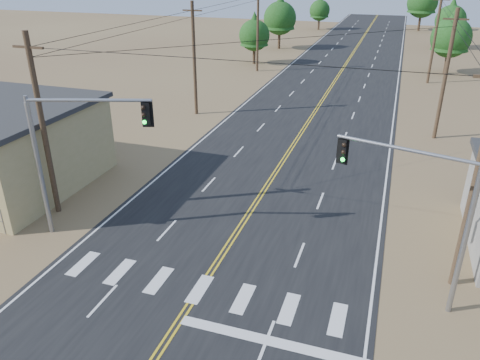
% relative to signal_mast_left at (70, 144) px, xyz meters
% --- Properties ---
extents(road, '(15.00, 200.00, 0.02)m').
position_rel_signal_mast_left_xyz_m(road, '(7.73, 19.49, -4.97)').
color(road, black).
rests_on(road, ground).
extents(utility_pole_left_near, '(1.80, 0.30, 10.00)m').
position_rel_signal_mast_left_xyz_m(utility_pole_left_near, '(-2.77, 1.49, 0.14)').
color(utility_pole_left_near, '#4C3826').
rests_on(utility_pole_left_near, ground).
extents(utility_pole_left_mid, '(1.80, 0.30, 10.00)m').
position_rel_signal_mast_left_xyz_m(utility_pole_left_mid, '(-2.77, 21.49, 0.14)').
color(utility_pole_left_mid, '#4C3826').
rests_on(utility_pole_left_mid, ground).
extents(utility_pole_left_far, '(1.80, 0.30, 10.00)m').
position_rel_signal_mast_left_xyz_m(utility_pole_left_far, '(-2.77, 41.49, 0.14)').
color(utility_pole_left_far, '#4C3826').
rests_on(utility_pole_left_far, ground).
extents(utility_pole_right_near, '(1.80, 0.30, 10.00)m').
position_rel_signal_mast_left_xyz_m(utility_pole_right_near, '(18.23, 1.49, 0.14)').
color(utility_pole_right_near, '#4C3826').
rests_on(utility_pole_right_near, ground).
extents(utility_pole_right_mid, '(1.80, 0.30, 10.00)m').
position_rel_signal_mast_left_xyz_m(utility_pole_right_mid, '(18.23, 21.49, 0.14)').
color(utility_pole_right_mid, '#4C3826').
rests_on(utility_pole_right_mid, ground).
extents(utility_pole_right_far, '(1.80, 0.30, 10.00)m').
position_rel_signal_mast_left_xyz_m(utility_pole_right_far, '(18.23, 41.49, 0.14)').
color(utility_pole_right_far, '#4C3826').
rests_on(utility_pole_right_far, ground).
extents(signal_mast_left, '(5.79, 2.01, 7.37)m').
position_rel_signal_mast_left_xyz_m(signal_mast_left, '(0.00, 0.00, 0.00)').
color(signal_mast_left, gray).
rests_on(signal_mast_left, ground).
extents(signal_mast_right, '(5.40, 1.63, 6.71)m').
position_rel_signal_mast_left_xyz_m(signal_mast_right, '(16.43, -0.11, -0.44)').
color(signal_mast_right, gray).
rests_on(signal_mast_right, ground).
extents(tree_left_near, '(4.19, 4.19, 6.99)m').
position_rel_signal_mast_left_xyz_m(tree_left_near, '(-4.55, 45.93, -0.71)').
color(tree_left_near, '#3F2D1E').
rests_on(tree_left_near, ground).
extents(tree_left_mid, '(5.20, 5.20, 8.66)m').
position_rel_signal_mast_left_xyz_m(tree_left_mid, '(-4.30, 59.15, 0.32)').
color(tree_left_mid, '#3F2D1E').
rests_on(tree_left_mid, ground).
extents(tree_left_far, '(4.16, 4.16, 6.93)m').
position_rel_signal_mast_left_xyz_m(tree_left_far, '(-2.24, 84.88, -0.74)').
color(tree_left_far, '#3F2D1E').
rests_on(tree_left_far, ground).
extents(tree_right_near, '(4.87, 4.87, 8.11)m').
position_rel_signal_mast_left_xyz_m(tree_right_near, '(20.45, 47.46, -0.02)').
color(tree_right_near, '#3F2D1E').
rests_on(tree_right_near, ground).
extents(tree_right_mid, '(4.79, 4.79, 7.99)m').
position_rel_signal_mast_left_xyz_m(tree_right_mid, '(21.73, 67.99, -0.09)').
color(tree_right_mid, '#3F2D1E').
rests_on(tree_right_mid, ground).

